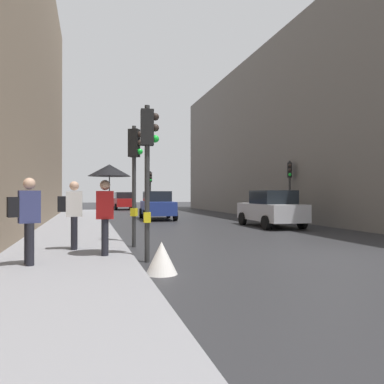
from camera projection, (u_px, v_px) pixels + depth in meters
The scene contains 14 objects.
ground_plane at pixel (333, 255), 9.35m from camera, with size 120.00×120.00×0.00m, color #28282B.
sidewalk_kerb at pixel (74, 235), 13.29m from camera, with size 3.08×40.00×0.16m, color gray.
building_facade_right at pixel (332, 137), 26.44m from camera, with size 12.00×33.84×11.56m, color slate.
traffic_light_mid_street at pixel (290, 180), 20.25m from camera, with size 0.35×0.45×3.45m.
traffic_light_near_left at pixel (148, 154), 8.45m from camera, with size 0.44×0.27×3.68m.
traffic_light_far_median at pixel (150, 184), 30.94m from camera, with size 0.25×0.43×3.54m.
traffic_light_near_right at pixel (135, 163), 10.86m from camera, with size 0.44×0.37×3.65m.
car_silver_hatchback at pixel (271, 209), 17.43m from camera, with size 2.11×4.25×1.76m.
car_blue_van at pixel (157, 205), 22.60m from camera, with size 2.22×4.30×1.76m.
car_red_sedan at pixel (124, 201), 36.57m from camera, with size 2.16×4.27×1.76m.
pedestrian_with_umbrella at pixel (108, 184), 8.51m from camera, with size 1.00×1.00×2.14m.
pedestrian_with_black_backpack at pixel (72, 211), 9.37m from camera, with size 0.60×0.36×1.77m.
pedestrian_with_grey_backpack at pixel (27, 216), 7.30m from camera, with size 0.65×0.43×1.77m.
warning_sign_triangle at pixel (162, 258), 7.19m from camera, with size 0.64×0.64×0.65m, color silver.
Camera 1 is at (-6.11, -7.98, 1.61)m, focal length 33.74 mm.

